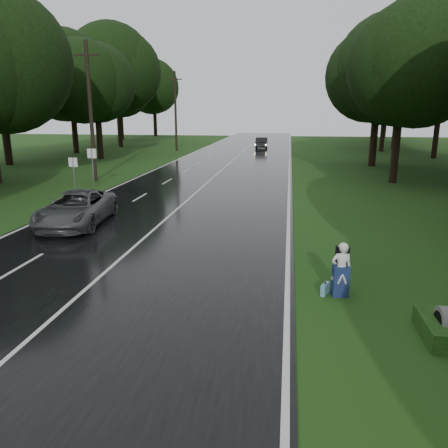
{
  "coord_description": "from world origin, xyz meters",
  "views": [
    {
      "loc": [
        5.7,
        -10.71,
        5.09
      ],
      "look_at": [
        3.47,
        4.43,
        1.1
      ],
      "focal_mm": 35.19,
      "sensor_mm": 36.0,
      "label": 1
    }
  ],
  "objects": [
    {
      "name": "utility_pole_mid",
      "position": [
        -8.5,
        20.05,
        0.0
      ],
      "size": [
        1.8,
        0.28,
        9.78
      ],
      "primitive_type": null,
      "color": "black",
      "rests_on": "ground"
    },
    {
      "name": "tree_right_d",
      "position": [
        13.17,
        22.07,
        0.0
      ],
      "size": [
        9.34,
        9.34,
        14.59
      ],
      "primitive_type": null,
      "color": "black",
      "rests_on": "ground"
    },
    {
      "name": "lane_center",
      "position": [
        0.0,
        20.0,
        0.04
      ],
      "size": [
        0.12,
        140.0,
        0.01
      ],
      "primitive_type": "cube",
      "color": "silver",
      "rests_on": "road"
    },
    {
      "name": "hitchhiker",
      "position": [
        7.26,
        1.13,
        0.73
      ],
      "size": [
        0.63,
        0.58,
        1.58
      ],
      "color": "silver",
      "rests_on": "ground"
    },
    {
      "name": "road",
      "position": [
        0.0,
        20.0,
        0.02
      ],
      "size": [
        12.0,
        140.0,
        0.04
      ],
      "primitive_type": "cube",
      "color": "black",
      "rests_on": "ground"
    },
    {
      "name": "tree_right_f",
      "position": [
        17.24,
        47.6,
        0.0
      ],
      "size": [
        9.22,
        9.22,
        14.41
      ],
      "primitive_type": null,
      "color": "black",
      "rests_on": "ground"
    },
    {
      "name": "tree_left_e",
      "position": [
        -14.24,
        34.16,
        0.0
      ],
      "size": [
        9.03,
        9.03,
        14.1
      ],
      "primitive_type": null,
      "color": "black",
      "rests_on": "ground"
    },
    {
      "name": "road_sign_a",
      "position": [
        -7.2,
        14.26,
        0.0
      ],
      "size": [
        0.55,
        0.1,
        2.3
      ],
      "primitive_type": null,
      "color": "white",
      "rests_on": "ground"
    },
    {
      "name": "grey_car",
      "position": [
        -3.68,
        7.38,
        0.79
      ],
      "size": [
        3.08,
        5.64,
        1.5
      ],
      "primitive_type": "imported",
      "rotation": [
        0.0,
        0.0,
        0.11
      ],
      "color": "#484A4D",
      "rests_on": "road"
    },
    {
      "name": "suitcase",
      "position": [
        6.85,
        1.17,
        0.16
      ],
      "size": [
        0.29,
        0.47,
        0.32
      ],
      "primitive_type": "cube",
      "rotation": [
        0.0,
        0.0,
        5.91
      ],
      "color": "#558EA7",
      "rests_on": "ground"
    },
    {
      "name": "road_sign_b",
      "position": [
        -7.2,
        16.93,
        0.0
      ],
      "size": [
        0.63,
        0.1,
        2.61
      ],
      "primitive_type": null,
      "color": "white",
      "rests_on": "ground"
    },
    {
      "name": "tree_right_e",
      "position": [
        13.42,
        32.02,
        0.0
      ],
      "size": [
        9.42,
        9.42,
        14.71
      ],
      "primitive_type": null,
      "color": "black",
      "rests_on": "ground"
    },
    {
      "name": "utility_pole_far",
      "position": [
        -8.5,
        44.35,
        0.0
      ],
      "size": [
        1.8,
        0.28,
        9.7
      ],
      "primitive_type": null,
      "color": "black",
      "rests_on": "ground"
    },
    {
      "name": "far_car",
      "position": [
        1.99,
        49.81,
        0.77
      ],
      "size": [
        1.68,
        4.46,
        1.45
      ],
      "primitive_type": "imported",
      "rotation": [
        0.0,
        0.0,
        3.17
      ],
      "color": "black",
      "rests_on": "road"
    },
    {
      "name": "tree_left_f",
      "position": [
        -17.86,
        49.42,
        0.0
      ],
      "size": [
        11.59,
        11.59,
        18.11
      ],
      "primitive_type": null,
      "color": "black",
      "rests_on": "ground"
    },
    {
      "name": "ground",
      "position": [
        0.0,
        0.0,
        0.0
      ],
      "size": [
        160.0,
        160.0,
        0.0
      ],
      "primitive_type": "plane",
      "color": "#1F4414",
      "rests_on": "ground"
    }
  ]
}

